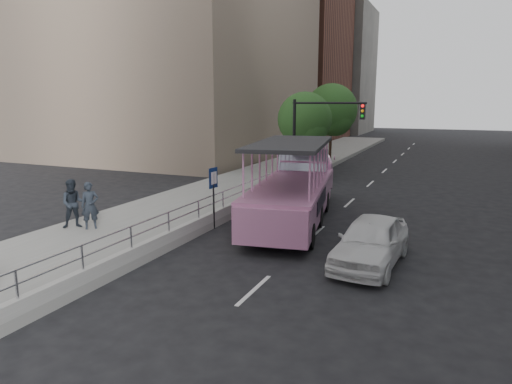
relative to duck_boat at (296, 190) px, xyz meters
The scene contains 14 objects.
ground 6.03m from the duck_boat, 85.14° to the right, with size 160.00×160.00×0.00m, color black.
sidewalk 6.78m from the duck_boat, 141.80° to the left, with size 5.50×80.00×0.30m, color gray.
kerb_wall 4.74m from the duck_boat, 124.12° to the right, with size 0.24×30.00×0.36m, color #AEAEA9.
guardrail 4.68m from the duck_boat, 124.12° to the right, with size 0.07×22.00×0.71m.
duck_boat is the anchor object (origin of this frame).
car 6.09m from the duck_boat, 48.19° to the right, with size 1.81×4.49×1.53m, color white.
pedestrian_near 8.48m from the duck_boat, 137.91° to the right, with size 0.66×0.43×1.80m, color #252D37.
pedestrian_mid 9.09m from the duck_boat, 140.10° to the right, with size 0.92×0.71×1.89m, color #252D37.
parking_sign 3.82m from the duck_boat, 131.06° to the right, with size 0.09×0.56×2.50m.
traffic_signal 7.09m from the duck_boat, 100.31° to the left, with size 4.20×0.32×5.20m.
street_tree_near 10.74m from the duck_boat, 105.57° to the left, with size 3.52×3.52×5.72m.
street_tree_far 16.54m from the duck_boat, 99.21° to the left, with size 3.97×3.97×6.45m.
midrise_brick 47.10m from the duck_boat, 112.56° to the left, with size 18.00×16.00×26.00m, color brown.
midrise_stone_b 60.79m from the duck_boat, 104.93° to the left, with size 16.00×14.00×20.00m, color gray.
Camera 1 is at (5.78, -12.71, 5.08)m, focal length 32.00 mm.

